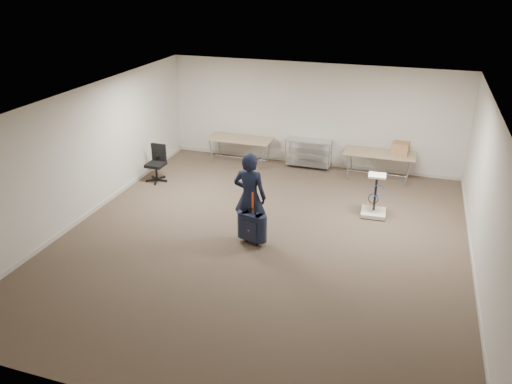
% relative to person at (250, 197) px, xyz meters
% --- Properties ---
extents(ground, '(9.00, 9.00, 0.00)m').
position_rel_person_xyz_m(ground, '(0.27, 0.02, -0.92)').
color(ground, '#413127').
rests_on(ground, ground).
extents(room_shell, '(8.00, 9.00, 9.00)m').
position_rel_person_xyz_m(room_shell, '(0.27, 1.40, -0.87)').
color(room_shell, silver).
rests_on(room_shell, ground).
extents(folding_table_left, '(1.80, 0.75, 0.73)m').
position_rel_person_xyz_m(folding_table_left, '(-1.63, 3.97, -0.24)').
color(folding_table_left, '#8E7757').
rests_on(folding_table_left, ground).
extents(folding_table_right, '(1.80, 0.75, 0.73)m').
position_rel_person_xyz_m(folding_table_right, '(2.17, 3.97, -0.24)').
color(folding_table_right, '#8E7757').
rests_on(folding_table_right, ground).
extents(wire_shelf, '(1.22, 0.47, 0.80)m').
position_rel_person_xyz_m(wire_shelf, '(0.27, 4.22, -0.48)').
color(wire_shelf, silver).
rests_on(wire_shelf, ground).
extents(person, '(0.67, 0.45, 1.83)m').
position_rel_person_xyz_m(person, '(0.00, 0.00, 0.00)').
color(person, black).
rests_on(person, ground).
extents(suitcase, '(0.45, 0.32, 1.12)m').
position_rel_person_xyz_m(suitcase, '(0.12, -0.22, -0.54)').
color(suitcase, black).
rests_on(suitcase, ground).
extents(office_chair, '(0.57, 0.57, 0.94)m').
position_rel_person_xyz_m(office_chair, '(-3.24, 2.10, -0.63)').
color(office_chair, black).
rests_on(office_chair, ground).
extents(equipment_cart, '(0.56, 0.56, 0.97)m').
position_rel_person_xyz_m(equipment_cart, '(2.29, 1.81, -0.66)').
color(equipment_cart, beige).
rests_on(equipment_cart, ground).
extents(cardboard_box, '(0.46, 0.37, 0.31)m').
position_rel_person_xyz_m(cardboard_box, '(2.66, 4.02, -0.03)').
color(cardboard_box, olive).
rests_on(cardboard_box, folding_table_right).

